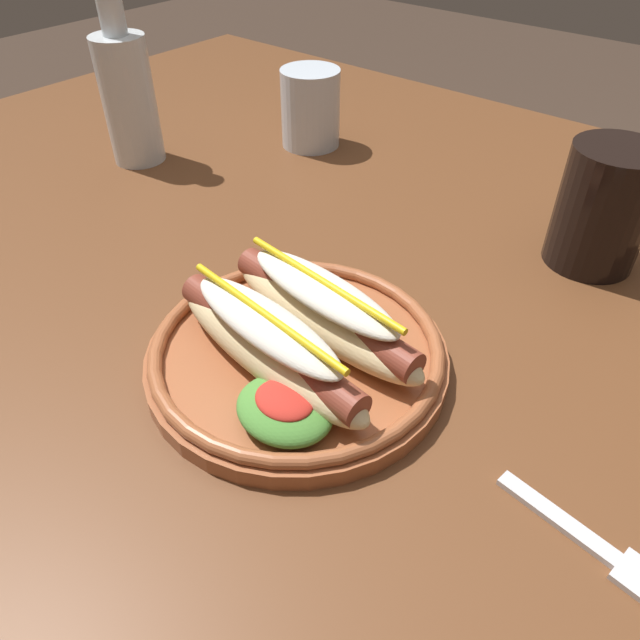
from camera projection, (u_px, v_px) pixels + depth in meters
ground_plane at (336, 585)px, 1.12m from camera, size 8.00×8.00×0.00m
dining_table at (346, 312)px, 0.70m from camera, size 1.46×1.02×0.74m
hot_dog_plate at (296, 344)px, 0.49m from camera, size 0.25×0.25×0.08m
fork at (597, 547)px, 0.38m from camera, size 0.12×0.03×0.00m
soda_cup at (603, 208)px, 0.59m from camera, size 0.09×0.09×0.12m
water_cup at (310, 108)px, 0.82m from camera, size 0.08×0.08×0.10m
glass_bottle at (129, 92)px, 0.76m from camera, size 0.07×0.07×0.24m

